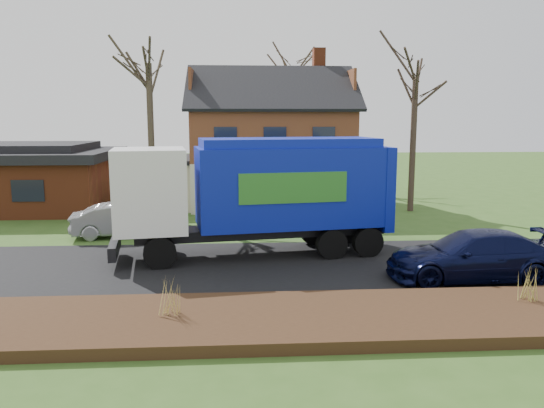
{
  "coord_description": "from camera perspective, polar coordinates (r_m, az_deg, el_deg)",
  "views": [
    {
      "loc": [
        0.02,
        -17.82,
        5.13
      ],
      "look_at": [
        1.34,
        2.5,
        1.8
      ],
      "focal_mm": 35.0,
      "sensor_mm": 36.0,
      "label": 1
    }
  ],
  "objects": [
    {
      "name": "grass_clump_mid",
      "position": [
        13.47,
        -10.92,
        -9.78
      ],
      "size": [
        0.34,
        0.28,
        0.94
      ],
      "color": "tan",
      "rests_on": "mulch_verge"
    },
    {
      "name": "silver_sedan",
      "position": [
        23.96,
        -15.74,
        -1.67
      ],
      "size": [
        4.56,
        2.25,
        1.44
      ],
      "primitive_type": "imported",
      "rotation": [
        0.0,
        0.0,
        1.74
      ],
      "color": "#96999D",
      "rests_on": "ground"
    },
    {
      "name": "tree_front_west",
      "position": [
        28.42,
        -13.24,
        16.83
      ],
      "size": [
        3.67,
        3.67,
        10.89
      ],
      "color": "#413627",
      "rests_on": "ground"
    },
    {
      "name": "tree_back",
      "position": [
        41.18,
        2.4,
        15.8
      ],
      "size": [
        3.72,
        3.72,
        11.77
      ],
      "color": "#403026",
      "rests_on": "ground"
    },
    {
      "name": "grass_clump_east",
      "position": [
        15.78,
        25.75,
        -7.66
      ],
      "size": [
        0.38,
        0.32,
        0.96
      ],
      "color": "#A49548",
      "rests_on": "mulch_verge"
    },
    {
      "name": "ground",
      "position": [
        18.54,
        -3.67,
        -6.8
      ],
      "size": [
        120.0,
        120.0,
        0.0
      ],
      "primitive_type": "plane",
      "color": "#31521B",
      "rests_on": "ground"
    },
    {
      "name": "main_house",
      "position": [
        31.78,
        -1.08,
        7.3
      ],
      "size": [
        12.95,
        8.95,
        9.26
      ],
      "color": "beige",
      "rests_on": "ground"
    },
    {
      "name": "ranch_house",
      "position": [
        33.24,
        -24.93,
        2.69
      ],
      "size": [
        9.8,
        8.2,
        3.7
      ],
      "color": "brown",
      "rests_on": "ground"
    },
    {
      "name": "mulch_verge",
      "position": [
        13.47,
        -3.64,
        -12.43
      ],
      "size": [
        80.0,
        3.5,
        0.3
      ],
      "primitive_type": "cube",
      "color": "black",
      "rests_on": "ground"
    },
    {
      "name": "garbage_truck",
      "position": [
        19.66,
        -1.25,
        1.67
      ],
      "size": [
        10.5,
        4.21,
        4.38
      ],
      "rotation": [
        0.0,
        0.0,
        0.15
      ],
      "color": "black",
      "rests_on": "ground"
    },
    {
      "name": "road",
      "position": [
        18.54,
        -3.67,
        -6.77
      ],
      "size": [
        80.0,
        7.0,
        0.02
      ],
      "primitive_type": "cube",
      "color": "black",
      "rests_on": "ground"
    },
    {
      "name": "navy_wagon",
      "position": [
        18.13,
        20.73,
        -5.19
      ],
      "size": [
        5.44,
        2.29,
        1.57
      ],
      "primitive_type": "imported",
      "rotation": [
        0.0,
        0.0,
        -1.59
      ],
      "color": "black",
      "rests_on": "ground"
    },
    {
      "name": "tree_front_east",
      "position": [
        30.24,
        15.3,
        15.09
      ],
      "size": [
        3.7,
        3.7,
        10.28
      ],
      "color": "#3D2E24",
      "rests_on": "ground"
    }
  ]
}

